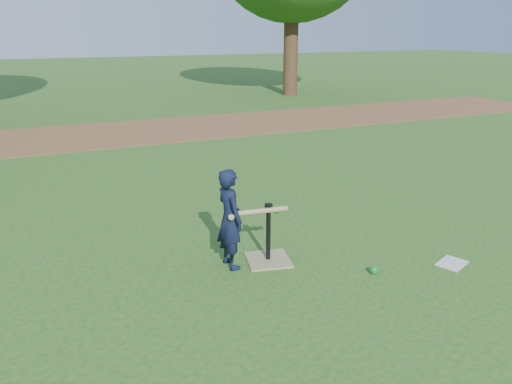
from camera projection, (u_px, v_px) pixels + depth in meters
name	position (u px, v px, depth m)	size (l,w,h in m)	color
ground	(282.00, 270.00, 4.89)	(80.00, 80.00, 0.00)	#285116
dirt_strip	(131.00, 132.00, 11.38)	(24.00, 3.00, 0.01)	brown
child	(230.00, 219.00, 4.83)	(0.37, 0.24, 1.00)	black
wiffle_ball_ground	(374.00, 270.00, 4.81)	(0.08, 0.08, 0.08)	#0C8526
clipboard	(452.00, 263.00, 5.03)	(0.30, 0.23, 0.01)	silver
batting_tee	(268.00, 251.00, 5.06)	(0.51, 0.51, 0.61)	#92875C
swing_action	(260.00, 212.00, 4.86)	(0.63, 0.14, 0.09)	tan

